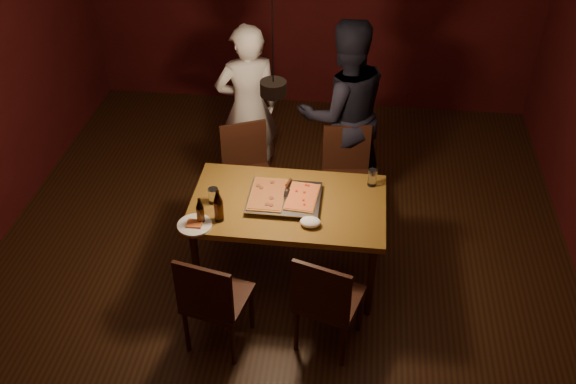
# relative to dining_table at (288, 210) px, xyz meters

# --- Properties ---
(room_shell) EXTENTS (6.00, 6.00, 6.00)m
(room_shell) POSITION_rel_dining_table_xyz_m (-0.09, -0.05, 0.72)
(room_shell) COLOR #39210F
(room_shell) RESTS_ON ground
(dining_table) EXTENTS (1.50, 0.90, 0.75)m
(dining_table) POSITION_rel_dining_table_xyz_m (0.00, 0.00, 0.00)
(dining_table) COLOR brown
(dining_table) RESTS_ON floor
(chair_far_left) EXTENTS (0.56, 0.56, 0.49)m
(chair_far_left) POSITION_rel_dining_table_xyz_m (-0.46, 0.79, -0.14)
(chair_far_left) COLOR #38190F
(chair_far_left) RESTS_ON floor
(chair_far_right) EXTENTS (0.47, 0.47, 0.49)m
(chair_far_right) POSITION_rel_dining_table_xyz_m (0.42, 0.84, -0.14)
(chair_far_right) COLOR #38190F
(chair_far_right) RESTS_ON floor
(chair_near_left) EXTENTS (0.50, 0.50, 0.49)m
(chair_near_left) POSITION_rel_dining_table_xyz_m (-0.43, -0.84, -0.14)
(chair_near_left) COLOR #38190F
(chair_near_left) RESTS_ON floor
(chair_near_right) EXTENTS (0.52, 0.52, 0.49)m
(chair_near_right) POSITION_rel_dining_table_xyz_m (0.36, -0.75, -0.14)
(chair_near_right) COLOR #38190F
(chair_near_right) RESTS_ON floor
(pizza_tray) EXTENTS (0.57, 0.48, 0.05)m
(pizza_tray) POSITION_rel_dining_table_xyz_m (-0.03, 0.01, 0.10)
(pizza_tray) COLOR silver
(pizza_tray) RESTS_ON dining_table
(pizza_meat) EXTENTS (0.27, 0.42, 0.02)m
(pizza_meat) POSITION_rel_dining_table_xyz_m (-0.16, 0.01, 0.13)
(pizza_meat) COLOR maroon
(pizza_meat) RESTS_ON pizza_tray
(pizza_cheese) EXTENTS (0.26, 0.38, 0.02)m
(pizza_cheese) POSITION_rel_dining_table_xyz_m (0.11, 0.01, 0.13)
(pizza_cheese) COLOR gold
(pizza_cheese) RESTS_ON pizza_tray
(spatula) EXTENTS (0.13, 0.25, 0.04)m
(spatula) POSITION_rel_dining_table_xyz_m (-0.03, 0.04, 0.14)
(spatula) COLOR silver
(spatula) RESTS_ON pizza_tray
(beer_bottle_a) EXTENTS (0.06, 0.06, 0.22)m
(beer_bottle_a) POSITION_rel_dining_table_xyz_m (-0.61, -0.32, 0.18)
(beer_bottle_a) COLOR black
(beer_bottle_a) RESTS_ON dining_table
(beer_bottle_b) EXTENTS (0.07, 0.07, 0.27)m
(beer_bottle_b) POSITION_rel_dining_table_xyz_m (-0.48, -0.27, 0.21)
(beer_bottle_b) COLOR black
(beer_bottle_b) RESTS_ON dining_table
(water_glass_left) EXTENTS (0.08, 0.08, 0.13)m
(water_glass_left) POSITION_rel_dining_table_xyz_m (-0.57, -0.07, 0.14)
(water_glass_left) COLOR silver
(water_glass_left) RESTS_ON dining_table
(water_glass_right) EXTENTS (0.07, 0.07, 0.14)m
(water_glass_right) POSITION_rel_dining_table_xyz_m (0.64, 0.30, 0.15)
(water_glass_right) COLOR silver
(water_glass_right) RESTS_ON dining_table
(plate_slice) EXTENTS (0.26, 0.26, 0.03)m
(plate_slice) POSITION_rel_dining_table_xyz_m (-0.65, -0.36, 0.08)
(plate_slice) COLOR white
(plate_slice) RESTS_ON dining_table
(napkin) EXTENTS (0.16, 0.12, 0.07)m
(napkin) POSITION_rel_dining_table_xyz_m (0.20, -0.26, 0.11)
(napkin) COLOR white
(napkin) RESTS_ON dining_table
(diner_white) EXTENTS (0.70, 0.59, 1.64)m
(diner_white) POSITION_rel_dining_table_xyz_m (-0.53, 1.29, 0.14)
(diner_white) COLOR silver
(diner_white) RESTS_ON floor
(diner_dark) EXTENTS (1.04, 0.93, 1.76)m
(diner_dark) POSITION_rel_dining_table_xyz_m (0.36, 1.20, 0.20)
(diner_dark) COLOR black
(diner_dark) RESTS_ON floor
(pendant_lamp) EXTENTS (0.18, 0.18, 1.10)m
(pendant_lamp) POSITION_rel_dining_table_xyz_m (-0.09, -0.05, 1.08)
(pendant_lamp) COLOR black
(pendant_lamp) RESTS_ON ceiling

